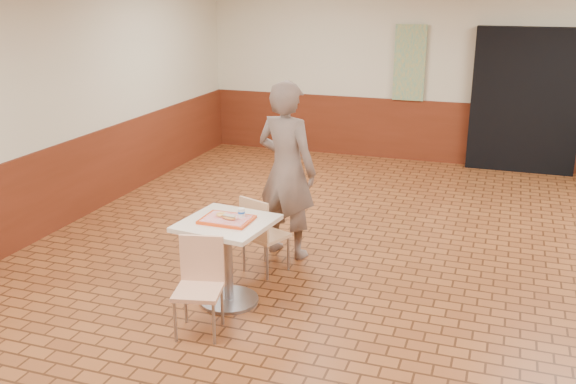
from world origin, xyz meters
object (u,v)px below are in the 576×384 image
(main_table, at_px, (228,248))
(paper_cup, at_px, (241,213))
(serving_tray, at_px, (227,220))
(long_john_donut, at_px, (229,217))
(ring_donut, at_px, (221,214))
(chair_main_front, at_px, (200,280))
(chair_main_back, at_px, (261,231))
(customer, at_px, (287,170))

(main_table, height_order, paper_cup, paper_cup)
(serving_tray, bearing_deg, long_john_donut, -35.89)
(ring_donut, height_order, long_john_donut, long_john_donut)
(chair_main_front, xyz_separation_m, long_john_donut, (0.05, 0.50, 0.39))
(chair_main_front, bearing_deg, long_john_donut, 71.27)
(chair_main_front, relative_size, paper_cup, 10.17)
(chair_main_front, bearing_deg, chair_main_back, 73.87)
(main_table, bearing_deg, chair_main_front, -91.67)
(long_john_donut, bearing_deg, chair_main_back, 88.51)
(serving_tray, xyz_separation_m, long_john_donut, (0.04, -0.03, 0.03))
(long_john_donut, bearing_deg, serving_tray, 144.11)
(main_table, xyz_separation_m, long_john_donut, (0.04, -0.03, 0.30))
(customer, xyz_separation_m, paper_cup, (-0.02, -1.16, -0.08))
(chair_main_back, xyz_separation_m, customer, (0.08, 0.55, 0.49))
(chair_main_back, bearing_deg, serving_tray, 106.92)
(ring_donut, height_order, paper_cup, paper_cup)
(main_table, height_order, chair_main_front, chair_main_front)
(customer, xyz_separation_m, long_john_donut, (-0.09, -1.26, -0.10))
(chair_main_front, xyz_separation_m, ring_donut, (-0.05, 0.56, 0.38))
(chair_main_back, height_order, paper_cup, paper_cup)
(chair_main_back, relative_size, customer, 0.43)
(long_john_donut, distance_m, paper_cup, 0.12)
(serving_tray, bearing_deg, ring_donut, 154.59)
(serving_tray, height_order, ring_donut, ring_donut)
(serving_tray, bearing_deg, customer, 83.93)
(long_john_donut, bearing_deg, chair_main_front, -95.93)
(chair_main_front, bearing_deg, main_table, 75.54)
(chair_main_front, bearing_deg, customer, 72.45)
(chair_main_front, distance_m, customer, 1.83)
(main_table, xyz_separation_m, ring_donut, (-0.07, 0.03, 0.30))
(chair_main_back, distance_m, customer, 0.74)
(customer, distance_m, serving_tray, 1.24)
(ring_donut, bearing_deg, chair_main_front, -84.57)
(chair_main_front, height_order, chair_main_back, chair_main_front)
(main_table, xyz_separation_m, chair_main_front, (-0.02, -0.53, -0.08))
(chair_main_front, xyz_separation_m, paper_cup, (0.13, 0.60, 0.41))
(customer, bearing_deg, long_john_donut, 100.18)
(chair_main_back, height_order, ring_donut, ring_donut)
(serving_tray, distance_m, ring_donut, 0.08)
(main_table, bearing_deg, serving_tray, 14.04)
(chair_main_front, xyz_separation_m, serving_tray, (0.02, 0.53, 0.35))
(serving_tray, distance_m, long_john_donut, 0.06)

